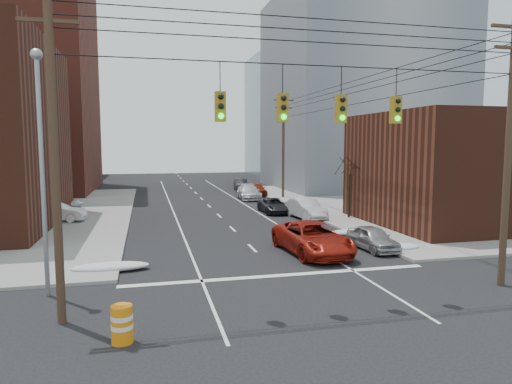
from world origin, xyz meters
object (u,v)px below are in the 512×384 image
lot_car_a (56,212)px  lot_car_b (56,202)px  parked_car_b (306,209)px  construction_barrel (122,324)px  parked_car_d (249,192)px  parked_car_e (256,189)px  red_pickup (312,238)px  parked_car_a (373,238)px  parked_car_f (241,185)px  parked_car_c (274,206)px

lot_car_a → lot_car_b: lot_car_a is taller
lot_car_b → parked_car_b: bearing=-101.8°
parked_car_b → construction_barrel: size_ratio=4.15×
parked_car_d → parked_car_e: parked_car_d is taller
lot_car_a → lot_car_b: size_ratio=0.96×
red_pickup → parked_car_a: 3.56m
lot_car_b → parked_car_f: bearing=-42.1°
parked_car_d → parked_car_e: bearing=65.4°
red_pickup → parked_car_f: (3.01, 33.60, -0.12)m
parked_car_b → parked_car_f: (-0.54, 22.64, -0.06)m
red_pickup → parked_car_d: (1.95, 24.23, -0.08)m
parked_car_b → lot_car_b: 21.71m
lot_car_b → construction_barrel: size_ratio=3.92×
parked_car_a → lot_car_b: bearing=131.6°
parked_car_d → parked_car_f: (1.06, 9.37, -0.04)m
parked_car_b → lot_car_a: (-18.65, 2.11, 0.07)m
parked_car_e → parked_car_f: 6.26m
parked_car_d → construction_barrel: 35.18m
lot_car_a → parked_car_b: bearing=-89.4°
parked_car_b → parked_car_c: parked_car_b is taller
parked_car_e → construction_barrel: bearing=-111.1°
parked_car_d → parked_car_a: bearing=-83.7°
red_pickup → lot_car_a: (-15.10, 13.07, 0.01)m
parked_car_c → parked_car_e: 13.05m
red_pickup → parked_car_c: (1.95, 14.41, -0.22)m
red_pickup → parked_car_f: 33.73m
parked_car_c → parked_car_d: size_ratio=0.85×
parked_car_d → lot_car_a: (-17.05, -11.16, 0.09)m
parked_car_c → parked_car_d: 9.82m
parked_car_b → parked_car_d: parked_car_b is taller
parked_car_d → lot_car_b: size_ratio=1.18×
parked_car_b → parked_car_e: size_ratio=1.10×
parked_car_b → parked_car_c: bearing=108.5°
construction_barrel → parked_car_e: bearing=70.5°
parked_car_c → lot_car_a: (-17.05, -1.34, 0.23)m
parked_car_e → parked_car_f: bearing=93.3°
red_pickup → construction_barrel: (-9.35, -9.08, -0.25)m
parked_car_d → red_pickup: bearing=-92.1°
parked_car_b → lot_car_a: same height
parked_car_b → construction_barrel: (-12.90, -20.04, -0.19)m
parked_car_c → parked_car_e: bearing=83.5°
parked_car_a → lot_car_b: 28.03m
parked_car_a → parked_car_d: 24.27m
lot_car_a → parked_car_f: bearing=-34.3°
parked_car_f → red_pickup: bearing=-89.3°
construction_barrel → parked_car_c: bearing=64.3°
parked_car_c → lot_car_b: size_ratio=1.00×
parked_car_b → parked_car_e: 16.40m
lot_car_b → construction_barrel: bearing=-154.2°
parked_car_a → parked_car_f: bearing=87.6°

